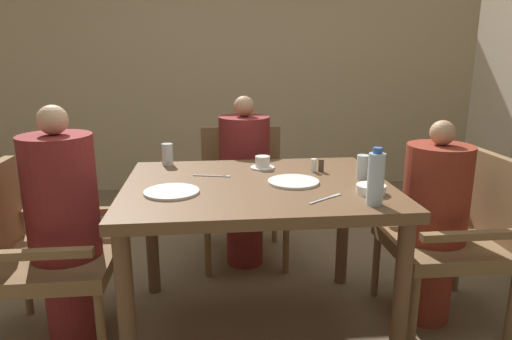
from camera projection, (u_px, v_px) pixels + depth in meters
name	position (u px, v px, depth m)	size (l,w,h in m)	color
ground_plane	(257.00, 326.00, 2.34)	(16.00, 16.00, 0.00)	#7A664C
wall_back	(229.00, 49.00, 4.47)	(8.00, 0.06, 2.80)	#C6B289
dining_table	(257.00, 203.00, 2.17)	(1.24, 0.96, 0.77)	brown
chair_left_side	(35.00, 249.00, 2.12)	(0.56, 0.55, 0.87)	brown
diner_in_left_chair	(64.00, 226.00, 2.10)	(0.32, 0.32, 1.14)	maroon
chair_far_side	(243.00, 187.00, 3.08)	(0.55, 0.56, 0.87)	brown
diner_in_far_chair	(244.00, 180.00, 2.93)	(0.32, 0.32, 1.11)	maroon
chair_right_side	(459.00, 231.00, 2.33)	(0.56, 0.55, 0.87)	brown
diner_in_right_chair	(433.00, 221.00, 2.30)	(0.32, 0.32, 1.05)	maroon
plate_main_left	(293.00, 182.00, 2.15)	(0.24, 0.24, 0.01)	white
plate_main_right	(172.00, 192.00, 1.99)	(0.24, 0.24, 0.01)	white
teacup_with_saucer	(263.00, 163.00, 2.41)	(0.13, 0.13, 0.07)	white
bowl_small	(371.00, 189.00, 1.98)	(0.13, 0.13, 0.04)	white
water_bottle	(376.00, 178.00, 1.81)	(0.07, 0.07, 0.23)	silver
glass_tall_near	(167.00, 154.00, 2.48)	(0.06, 0.06, 0.12)	silver
glass_tall_mid	(363.00, 167.00, 2.20)	(0.06, 0.06, 0.12)	silver
salt_shaker	(314.00, 165.00, 2.34)	(0.03, 0.03, 0.07)	white
pepper_shaker	(321.00, 165.00, 2.34)	(0.03, 0.03, 0.06)	#4C3D2D
fork_beside_plate	(216.00, 176.00, 2.26)	(0.18, 0.05, 0.00)	silver
knife_beside_plate	(327.00, 198.00, 1.91)	(0.17, 0.13, 0.00)	silver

